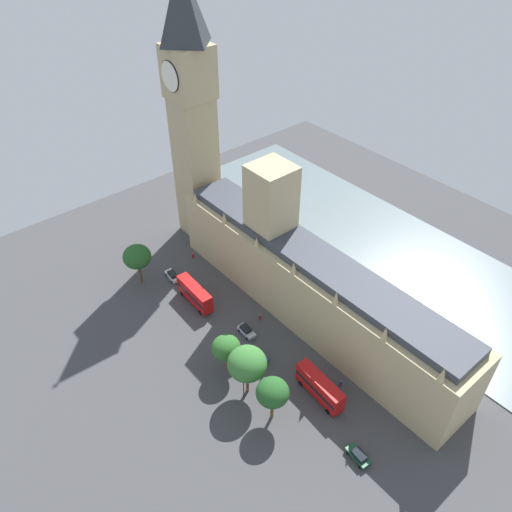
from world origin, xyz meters
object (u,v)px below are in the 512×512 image
Objects in this scene: plane_tree_near_tower at (226,348)px; plane_tree_slot_11 at (137,257)px; clock_tower at (192,109)px; car_dark_green_under_trees at (358,456)px; pedestrian_corner at (341,383)px; plane_tree_slot_12 at (273,393)px; car_white_midblock at (172,275)px; plane_tree_slot_10 at (247,364)px; car_silver_kerbside at (246,331)px; pedestrian_by_river_gate at (193,256)px; double_decker_bus_trailing at (320,387)px; double_decker_bus_leading at (195,294)px; street_lamp_slot_13 at (243,381)px; parliament_building at (306,279)px; pedestrian_opposite_hall at (260,317)px; car_blue_far_end at (258,355)px.

plane_tree_near_tower is 32.41m from plane_tree_slot_11.
car_dark_green_under_trees is (17.49, 68.84, -31.92)m from clock_tower.
plane_tree_slot_11 is at bearing -7.28° from pedestrian_corner.
plane_tree_slot_12 is at bearing 116.39° from car_dark_green_under_trees.
clock_tower is 13.48× the size of car_white_midblock.
car_dark_green_under_trees is at bearing 100.35° from plane_tree_near_tower.
plane_tree_slot_10 is (22.89, 46.95, -25.04)m from clock_tower.
car_silver_kerbside is at bearing 90.10° from car_dark_green_under_trees.
plane_tree_near_tower is 0.89× the size of plane_tree_slot_12.
plane_tree_near_tower reaches higher than car_white_midblock.
plane_tree_slot_12 is (0.43, 13.36, 0.96)m from plane_tree_near_tower.
car_dark_green_under_trees is at bearing -43.29° from pedestrian_by_river_gate.
car_silver_kerbside is at bearing 95.54° from double_decker_bus_trailing.
plane_tree_near_tower reaches higher than pedestrian_corner.
plane_tree_slot_12 is (6.18, 32.29, 4.38)m from double_decker_bus_leading.
street_lamp_slot_13 is (1.11, 0.27, -3.57)m from plane_tree_slot_10.
parliament_building is 16.05× the size of car_dark_green_under_trees.
clock_tower is 39.12× the size of pedestrian_opposite_hall.
pedestrian_by_river_gate is 41.90m from street_lamp_slot_13.
parliament_building is at bearing -47.66° from pedestrian_corner.
clock_tower is 37.74m from car_white_midblock.
car_white_midblock is 46.21m from pedestrian_corner.
clock_tower is 66.24m from pedestrian_corner.
double_decker_bus_leading is 15.74m from pedestrian_by_river_gate.
car_blue_far_end is (0.07, 30.71, -0.00)m from car_white_midblock.
plane_tree_slot_10 reaches higher than car_white_midblock.
pedestrian_by_river_gate is (-7.96, -33.90, -0.15)m from car_blue_far_end.
parliament_building is 43.92× the size of pedestrian_by_river_gate.
parliament_building is 47.72× the size of pedestrian_corner.
plane_tree_slot_10 is at bearing -55.30° from pedestrian_by_river_gate.
clock_tower reaches higher than plane_tree_near_tower.
pedestrian_opposite_hall is (-4.16, -21.43, -1.91)m from double_decker_bus_trailing.
plane_tree_slot_12 is 1.59× the size of street_lamp_slot_13.
plane_tree_near_tower reaches higher than pedestrian_opposite_hall.
pedestrian_by_river_gate is (-5.08, -47.73, -1.90)m from double_decker_bus_trailing.
clock_tower is at bearing -110.59° from car_blue_far_end.
double_decker_bus_trailing is 1.78× the size of street_lamp_slot_13.
plane_tree_slot_10 is at bearing -91.62° from plane_tree_slot_12.
pedestrian_corner is at bearing 65.15° from parliament_building.
car_dark_green_under_trees is 61.07m from pedestrian_by_river_gate.
plane_tree_slot_11 is (22.61, 8.17, -25.25)m from clock_tower.
car_silver_kerbside is (13.72, -2.85, -8.13)m from parliament_building.
plane_tree_slot_12 is at bearing 89.40° from plane_tree_slot_11.
parliament_building reaches higher than plane_tree_slot_12.
plane_tree_near_tower is at bearing 74.99° from double_decker_bus_leading.
car_silver_kerbside and car_blue_far_end have the same top height.
double_decker_bus_leading is at bearing -46.25° from parliament_building.
plane_tree_slot_12 is (8.91, 17.95, 6.13)m from car_silver_kerbside.
clock_tower reaches higher than car_blue_far_end.
parliament_building is 16.50× the size of car_silver_kerbside.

